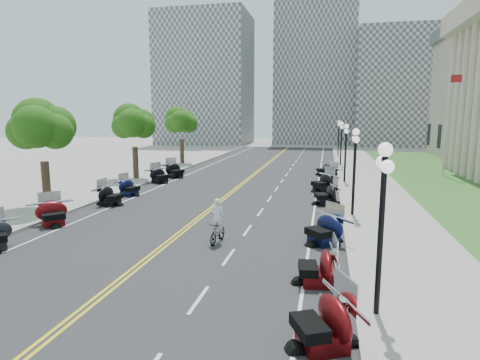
# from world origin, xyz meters

# --- Properties ---
(ground) EXTENTS (160.00, 160.00, 0.00)m
(ground) POSITION_xyz_m (0.00, 0.00, 0.00)
(ground) COLOR gray
(road) EXTENTS (16.00, 90.00, 0.01)m
(road) POSITION_xyz_m (0.00, 10.00, 0.00)
(road) COLOR #333335
(road) RESTS_ON ground
(centerline_yellow_a) EXTENTS (0.12, 90.00, 0.00)m
(centerline_yellow_a) POSITION_xyz_m (-0.12, 10.00, 0.01)
(centerline_yellow_a) COLOR yellow
(centerline_yellow_a) RESTS_ON road
(centerline_yellow_b) EXTENTS (0.12, 90.00, 0.00)m
(centerline_yellow_b) POSITION_xyz_m (0.12, 10.00, 0.01)
(centerline_yellow_b) COLOR yellow
(centerline_yellow_b) RESTS_ON road
(edge_line_north) EXTENTS (0.12, 90.00, 0.00)m
(edge_line_north) POSITION_xyz_m (6.40, 10.00, 0.01)
(edge_line_north) COLOR white
(edge_line_north) RESTS_ON road
(edge_line_south) EXTENTS (0.12, 90.00, 0.00)m
(edge_line_south) POSITION_xyz_m (-6.40, 10.00, 0.01)
(edge_line_south) COLOR white
(edge_line_south) RESTS_ON road
(lane_dash_4) EXTENTS (0.12, 2.00, 0.00)m
(lane_dash_4) POSITION_xyz_m (3.20, -8.00, 0.01)
(lane_dash_4) COLOR white
(lane_dash_4) RESTS_ON road
(lane_dash_5) EXTENTS (0.12, 2.00, 0.00)m
(lane_dash_5) POSITION_xyz_m (3.20, -4.00, 0.01)
(lane_dash_5) COLOR white
(lane_dash_5) RESTS_ON road
(lane_dash_6) EXTENTS (0.12, 2.00, 0.00)m
(lane_dash_6) POSITION_xyz_m (3.20, 0.00, 0.01)
(lane_dash_6) COLOR white
(lane_dash_6) RESTS_ON road
(lane_dash_7) EXTENTS (0.12, 2.00, 0.00)m
(lane_dash_7) POSITION_xyz_m (3.20, 4.00, 0.01)
(lane_dash_7) COLOR white
(lane_dash_7) RESTS_ON road
(lane_dash_8) EXTENTS (0.12, 2.00, 0.00)m
(lane_dash_8) POSITION_xyz_m (3.20, 8.00, 0.01)
(lane_dash_8) COLOR white
(lane_dash_8) RESTS_ON road
(lane_dash_9) EXTENTS (0.12, 2.00, 0.00)m
(lane_dash_9) POSITION_xyz_m (3.20, 12.00, 0.01)
(lane_dash_9) COLOR white
(lane_dash_9) RESTS_ON road
(lane_dash_10) EXTENTS (0.12, 2.00, 0.00)m
(lane_dash_10) POSITION_xyz_m (3.20, 16.00, 0.01)
(lane_dash_10) COLOR white
(lane_dash_10) RESTS_ON road
(lane_dash_11) EXTENTS (0.12, 2.00, 0.00)m
(lane_dash_11) POSITION_xyz_m (3.20, 20.00, 0.01)
(lane_dash_11) COLOR white
(lane_dash_11) RESTS_ON road
(lane_dash_12) EXTENTS (0.12, 2.00, 0.00)m
(lane_dash_12) POSITION_xyz_m (3.20, 24.00, 0.01)
(lane_dash_12) COLOR white
(lane_dash_12) RESTS_ON road
(lane_dash_13) EXTENTS (0.12, 2.00, 0.00)m
(lane_dash_13) POSITION_xyz_m (3.20, 28.00, 0.01)
(lane_dash_13) COLOR white
(lane_dash_13) RESTS_ON road
(lane_dash_14) EXTENTS (0.12, 2.00, 0.00)m
(lane_dash_14) POSITION_xyz_m (3.20, 32.00, 0.01)
(lane_dash_14) COLOR white
(lane_dash_14) RESTS_ON road
(lane_dash_15) EXTENTS (0.12, 2.00, 0.00)m
(lane_dash_15) POSITION_xyz_m (3.20, 36.00, 0.01)
(lane_dash_15) COLOR white
(lane_dash_15) RESTS_ON road
(lane_dash_16) EXTENTS (0.12, 2.00, 0.00)m
(lane_dash_16) POSITION_xyz_m (3.20, 40.00, 0.01)
(lane_dash_16) COLOR white
(lane_dash_16) RESTS_ON road
(lane_dash_17) EXTENTS (0.12, 2.00, 0.00)m
(lane_dash_17) POSITION_xyz_m (3.20, 44.00, 0.01)
(lane_dash_17) COLOR white
(lane_dash_17) RESTS_ON road
(lane_dash_18) EXTENTS (0.12, 2.00, 0.00)m
(lane_dash_18) POSITION_xyz_m (3.20, 48.00, 0.01)
(lane_dash_18) COLOR white
(lane_dash_18) RESTS_ON road
(lane_dash_19) EXTENTS (0.12, 2.00, 0.00)m
(lane_dash_19) POSITION_xyz_m (3.20, 52.00, 0.01)
(lane_dash_19) COLOR white
(lane_dash_19) RESTS_ON road
(sidewalk_north) EXTENTS (5.00, 90.00, 0.15)m
(sidewalk_north) POSITION_xyz_m (10.50, 10.00, 0.07)
(sidewalk_north) COLOR #9E9991
(sidewalk_north) RESTS_ON ground
(sidewalk_south) EXTENTS (5.00, 90.00, 0.15)m
(sidewalk_south) POSITION_xyz_m (-10.50, 10.00, 0.07)
(sidewalk_south) COLOR #9E9991
(sidewalk_south) RESTS_ON ground
(lawn) EXTENTS (9.00, 60.00, 0.10)m
(lawn) POSITION_xyz_m (17.50, 18.00, 0.05)
(lawn) COLOR #356023
(lawn) RESTS_ON ground
(distant_block_a) EXTENTS (18.00, 14.00, 26.00)m
(distant_block_a) POSITION_xyz_m (-18.00, 62.00, 13.00)
(distant_block_a) COLOR gray
(distant_block_a) RESTS_ON ground
(distant_block_b) EXTENTS (16.00, 12.00, 30.00)m
(distant_block_b) POSITION_xyz_m (4.00, 68.00, 15.00)
(distant_block_b) COLOR gray
(distant_block_b) RESTS_ON ground
(distant_block_c) EXTENTS (20.00, 14.00, 22.00)m
(distant_block_c) POSITION_xyz_m (22.00, 65.00, 11.00)
(distant_block_c) COLOR gray
(distant_block_c) RESTS_ON ground
(street_lamp_1) EXTENTS (0.50, 1.20, 4.90)m
(street_lamp_1) POSITION_xyz_m (8.60, -8.00, 2.60)
(street_lamp_1) COLOR black
(street_lamp_1) RESTS_ON sidewalk_north
(street_lamp_2) EXTENTS (0.50, 1.20, 4.90)m
(street_lamp_2) POSITION_xyz_m (8.60, 4.00, 2.60)
(street_lamp_2) COLOR black
(street_lamp_2) RESTS_ON sidewalk_north
(street_lamp_3) EXTENTS (0.50, 1.20, 4.90)m
(street_lamp_3) POSITION_xyz_m (8.60, 16.00, 2.60)
(street_lamp_3) COLOR black
(street_lamp_3) RESTS_ON sidewalk_north
(street_lamp_4) EXTENTS (0.50, 1.20, 4.90)m
(street_lamp_4) POSITION_xyz_m (8.60, 28.00, 2.60)
(street_lamp_4) COLOR black
(street_lamp_4) RESTS_ON sidewalk_north
(street_lamp_5) EXTENTS (0.50, 1.20, 4.90)m
(street_lamp_5) POSITION_xyz_m (8.60, 40.00, 2.60)
(street_lamp_5) COLOR black
(street_lamp_5) RESTS_ON sidewalk_north
(flagpole) EXTENTS (1.10, 0.20, 10.00)m
(flagpole) POSITION_xyz_m (18.00, 22.00, 5.00)
(flagpole) COLOR silver
(flagpole) RESTS_ON ground
(tree_2) EXTENTS (4.80, 4.80, 9.20)m
(tree_2) POSITION_xyz_m (-10.00, 2.00, 4.75)
(tree_2) COLOR #235619
(tree_2) RESTS_ON sidewalk_south
(tree_3) EXTENTS (4.80, 4.80, 9.20)m
(tree_3) POSITION_xyz_m (-10.00, 14.00, 4.75)
(tree_3) COLOR #235619
(tree_3) RESTS_ON sidewalk_south
(tree_4) EXTENTS (4.80, 4.80, 9.20)m
(tree_4) POSITION_xyz_m (-10.00, 26.00, 4.75)
(tree_4) COLOR #235619
(tree_4) RESTS_ON sidewalk_south
(motorcycle_n_3) EXTENTS (2.86, 2.86, 1.50)m
(motorcycle_n_3) POSITION_xyz_m (7.08, -9.87, 0.75)
(motorcycle_n_3) COLOR #590A0C
(motorcycle_n_3) RESTS_ON road
(motorcycle_n_4) EXTENTS (2.23, 2.23, 1.41)m
(motorcycle_n_4) POSITION_xyz_m (6.86, -5.99, 0.70)
(motorcycle_n_4) COLOR #590A0C
(motorcycle_n_4) RESTS_ON road
(motorcycle_n_5) EXTENTS (3.04, 3.04, 1.51)m
(motorcycle_n_5) POSITION_xyz_m (7.03, -1.42, 0.75)
(motorcycle_n_5) COLOR black
(motorcycle_n_5) RESTS_ON road
(motorcycle_n_7) EXTENTS (2.57, 2.57, 1.48)m
(motorcycle_n_7) POSITION_xyz_m (7.09, 6.93, 0.74)
(motorcycle_n_7) COLOR black
(motorcycle_n_7) RESTS_ON road
(motorcycle_n_8) EXTENTS (3.08, 3.08, 1.54)m
(motorcycle_n_8) POSITION_xyz_m (6.80, 11.64, 0.77)
(motorcycle_n_8) COLOR black
(motorcycle_n_8) RESTS_ON road
(motorcycle_n_9) EXTENTS (2.93, 2.93, 1.46)m
(motorcycle_n_9) POSITION_xyz_m (7.23, 16.38, 0.73)
(motorcycle_n_9) COLOR black
(motorcycle_n_9) RESTS_ON road
(motorcycle_n_10) EXTENTS (2.30, 2.30, 1.28)m
(motorcycle_n_10) POSITION_xyz_m (6.76, 20.46, 0.64)
(motorcycle_n_10) COLOR black
(motorcycle_n_10) RESTS_ON road
(motorcycle_s_5) EXTENTS (2.88, 2.88, 1.43)m
(motorcycle_s_5) POSITION_xyz_m (-7.13, -1.31, 0.71)
(motorcycle_s_5) COLOR #590A0C
(motorcycle_s_5) RESTS_ON road
(motorcycle_s_6) EXTENTS (2.12, 2.12, 1.42)m
(motorcycle_s_6) POSITION_xyz_m (-6.70, 3.78, 0.71)
(motorcycle_s_6) COLOR black
(motorcycle_s_6) RESTS_ON road
(motorcycle_s_7) EXTENTS (2.32, 2.32, 1.33)m
(motorcycle_s_7) POSITION_xyz_m (-7.03, 7.02, 0.66)
(motorcycle_s_7) COLOR black
(motorcycle_s_7) RESTS_ON road
(motorcycle_s_8) EXTENTS (2.75, 2.75, 1.42)m
(motorcycle_s_8) POSITION_xyz_m (-7.13, 12.74, 0.71)
(motorcycle_s_8) COLOR black
(motorcycle_s_8) RESTS_ON road
(motorcycle_s_9) EXTENTS (2.97, 2.97, 1.52)m
(motorcycle_s_9) POSITION_xyz_m (-6.91, 15.84, 0.76)
(motorcycle_s_9) COLOR black
(motorcycle_s_9) RESTS_ON road
(bicycle) EXTENTS (0.68, 1.71, 1.00)m
(bicycle) POSITION_xyz_m (2.25, -2.29, 0.50)
(bicycle) COLOR #A51414
(bicycle) RESTS_ON road
(cyclist_rider) EXTENTS (0.64, 0.42, 1.75)m
(cyclist_rider) POSITION_xyz_m (2.25, -2.29, 1.87)
(cyclist_rider) COLOR silver
(cyclist_rider) RESTS_ON bicycle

